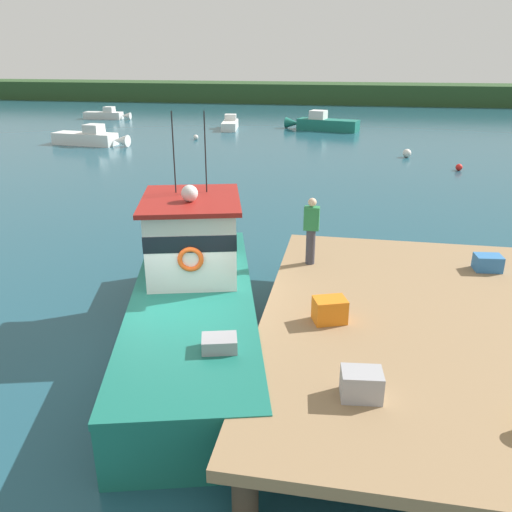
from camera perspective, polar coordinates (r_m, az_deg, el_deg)
name	(u,v)px	position (r m, az deg, el deg)	size (l,w,h in m)	color
ground_plane	(183,349)	(11.47, -8.01, -10.08)	(200.00, 200.00, 0.00)	#1E4C5B
dock	(419,324)	(10.55, 17.50, -7.20)	(6.00, 9.00, 1.20)	#4C3D2D
main_fishing_boat	(194,293)	(11.58, -6.89, -4.02)	(4.50, 9.94, 4.80)	#196B5B
crate_stack_near_edge	(488,263)	(13.27, 24.16, -0.68)	(0.60, 0.44, 0.37)	#3370B2
crate_stack_mid_dock	(361,384)	(7.98, 11.53, -13.67)	(0.60, 0.44, 0.44)	#9E9EA3
crate_single_by_cleat	(330,310)	(9.91, 8.12, -5.91)	(0.60, 0.44, 0.47)	orange
deckhand_by_the_boat	(311,230)	(12.34, 6.09, 2.90)	(0.36, 0.22, 1.63)	#383842
moored_boat_off_the_point	(230,124)	(45.40, -2.85, 14.33)	(1.69, 4.69, 1.17)	white
moored_boat_mid_harbor	(107,115)	(54.35, -16.13, 14.71)	(4.63, 1.28, 1.17)	silver
moored_boat_outer_mooring	(323,124)	(44.74, 7.37, 14.26)	(6.35, 2.80, 1.59)	#196B5B
moored_boat_far_left	(90,138)	(38.75, -17.82, 12.28)	(5.70, 1.92, 1.43)	white
mooring_buoy_outer	(459,167)	(30.68, 21.45, 9.08)	(0.36, 0.36, 0.36)	red
mooring_buoy_channel_marker	(196,137)	(39.59, -6.64, 12.86)	(0.37, 0.37, 0.37)	silver
mooring_buoy_inshore	(407,153)	(33.69, 16.28, 10.81)	(0.51, 0.51, 0.51)	silver
far_shoreline	(329,93)	(71.47, 8.07, 17.36)	(120.00, 8.00, 2.40)	#284723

